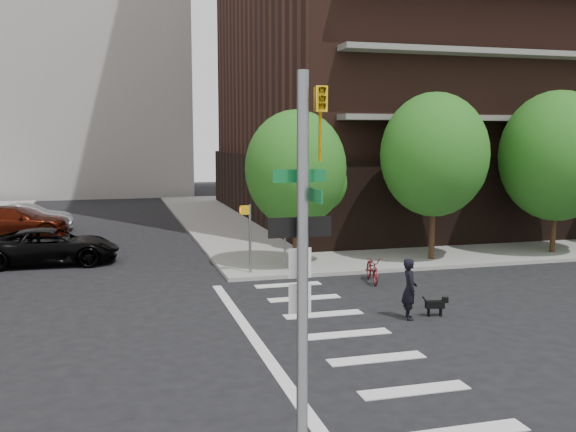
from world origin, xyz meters
TOP-DOWN VIEW (x-y plane):
  - ground at (0.00, 0.00)m, footprint 120.00×120.00m
  - sidewalk_ne at (20.50, 23.50)m, footprint 39.00×33.00m
  - crosswalk at (2.21, -0.00)m, footprint 3.85×13.00m
  - tree_a at (4.00, 8.50)m, footprint 4.00×4.00m
  - tree_b at (10.00, 8.50)m, footprint 4.50×4.50m
  - tree_c at (16.00, 8.50)m, footprint 5.00×5.00m
  - traffic_signal at (-0.47, -7.49)m, footprint 0.90×0.75m
  - pedestrian_signal at (2.32, 7.92)m, footprint 2.18×0.67m
  - parked_car_black at (-5.50, 12.26)m, footprint 2.76×5.55m
  - parked_car_maroon at (-8.20, 20.30)m, footprint 2.51×5.87m
  - parked_car_silver at (-7.58, 22.50)m, footprint 1.72×4.77m
  - scooter at (6.13, 5.69)m, footprint 0.99×1.95m
  - dog_walker at (5.27, 0.92)m, footprint 0.74×0.58m
  - dog at (6.17, 0.97)m, footprint 0.68×0.30m

SIDE VIEW (x-z plane):
  - ground at x=0.00m, z-range 0.00..0.00m
  - crosswalk at x=2.21m, z-range 0.00..0.01m
  - sidewalk_ne at x=20.50m, z-range 0.00..0.15m
  - dog at x=6.17m, z-range 0.07..0.64m
  - scooter at x=6.13m, z-range 0.00..0.98m
  - parked_car_black at x=-5.50m, z-range 0.00..1.51m
  - parked_car_silver at x=-7.58m, z-range 0.00..1.56m
  - parked_car_maroon at x=-8.20m, z-range 0.00..1.69m
  - dog_walker at x=5.27m, z-range 0.00..1.79m
  - pedestrian_signal at x=2.32m, z-range 0.55..3.15m
  - traffic_signal at x=-0.47m, z-range -0.30..5.70m
  - tree_a at x=4.00m, z-range 1.09..6.99m
  - tree_c at x=16.00m, z-range 1.05..7.85m
  - tree_b at x=10.00m, z-range 1.22..7.87m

